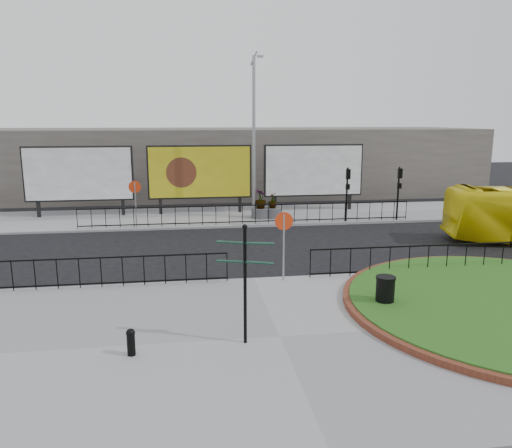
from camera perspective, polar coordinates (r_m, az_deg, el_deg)
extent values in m
plane|color=black|center=(18.18, -0.22, -6.53)|extent=(90.00, 90.00, 0.00)
cube|color=gray|center=(13.57, 2.72, -12.94)|extent=(30.00, 10.00, 0.12)
cube|color=gray|center=(29.73, -3.37, 0.89)|extent=(44.00, 6.00, 0.12)
cylinder|color=gray|center=(26.98, -13.59, 2.15)|extent=(0.07, 0.07, 2.40)
cylinder|color=red|center=(26.84, -13.69, 4.15)|extent=(0.64, 0.03, 0.64)
cylinder|color=white|center=(26.86, -13.68, 4.16)|extent=(0.50, 0.03, 0.50)
cylinder|color=gray|center=(17.58, 3.18, -2.70)|extent=(0.07, 0.07, 2.40)
cylinder|color=red|center=(17.37, 3.22, 0.33)|extent=(0.64, 0.03, 0.64)
cylinder|color=white|center=(17.39, 3.21, 0.34)|extent=(0.50, 0.03, 0.50)
cube|color=black|center=(31.70, -23.59, 1.62)|extent=(0.18, 0.18, 1.00)
cube|color=black|center=(30.75, -14.95, 1.93)|extent=(0.18, 0.18, 1.00)
cube|color=black|center=(30.87, -19.59, 5.44)|extent=(6.20, 0.25, 3.20)
cube|color=white|center=(30.71, -19.65, 5.40)|extent=(6.00, 0.06, 3.00)
cube|color=black|center=(30.56, -10.85, 2.06)|extent=(0.18, 0.18, 1.00)
cube|color=black|center=(30.69, -1.86, 2.32)|extent=(0.18, 0.18, 1.00)
cube|color=black|center=(30.26, -6.43, 5.93)|extent=(6.20, 0.25, 3.20)
cube|color=gold|center=(30.10, -6.43, 5.90)|extent=(6.00, 0.06, 3.00)
cube|color=black|center=(31.00, 2.19, 2.41)|extent=(0.18, 0.18, 1.00)
cube|color=black|center=(32.19, 10.64, 2.57)|extent=(0.18, 0.18, 1.00)
cube|color=black|center=(31.24, 6.58, 6.12)|extent=(6.20, 0.25, 3.20)
cube|color=white|center=(31.09, 6.65, 6.09)|extent=(6.00, 0.06, 3.00)
cylinder|color=gray|center=(28.36, -0.25, 9.66)|extent=(0.18, 0.18, 9.00)
cylinder|color=gray|center=(28.52, -0.26, 18.42)|extent=(0.43, 0.10, 0.77)
cube|color=gray|center=(28.58, 0.47, 18.61)|extent=(0.35, 0.15, 0.12)
cylinder|color=black|center=(28.22, 10.33, 3.33)|extent=(0.10, 0.10, 3.00)
cube|color=black|center=(27.96, 10.49, 5.62)|extent=(0.22, 0.18, 0.55)
cube|color=black|center=(28.05, 10.44, 4.20)|extent=(0.20, 0.16, 0.30)
cylinder|color=black|center=(29.30, 15.92, 3.38)|extent=(0.10, 0.10, 3.00)
cube|color=black|center=(29.05, 16.14, 5.59)|extent=(0.22, 0.18, 0.55)
cube|color=black|center=(29.13, 16.06, 4.22)|extent=(0.20, 0.16, 0.30)
cube|color=#68615B|center=(39.29, -4.63, 7.17)|extent=(40.00, 10.00, 5.00)
cylinder|color=black|center=(12.64, -1.26, -7.20)|extent=(0.08, 0.08, 3.00)
sphere|color=black|center=(12.21, -1.29, -0.33)|extent=(0.13, 0.13, 0.13)
cube|color=#0D3222|center=(12.40, -2.96, -2.09)|extent=(0.70, 0.37, 0.03)
cube|color=#0D3222|center=(12.28, 0.46, -2.22)|extent=(0.72, 0.28, 0.03)
cube|color=#0D3222|center=(12.49, -2.98, -4.26)|extent=(0.71, 0.31, 0.03)
cube|color=#0D3222|center=(12.35, 0.42, -4.44)|extent=(0.70, 0.37, 0.03)
cylinder|color=black|center=(12.82, -14.09, -13.21)|extent=(0.20, 0.20, 0.55)
sphere|color=black|center=(12.69, -14.15, -11.99)|extent=(0.22, 0.22, 0.22)
cylinder|color=black|center=(15.74, 14.53, -7.66)|extent=(0.56, 0.56, 0.93)
cylinder|color=black|center=(15.58, 14.63, -5.94)|extent=(0.60, 0.60, 0.06)
cylinder|color=#4C4C4F|center=(28.90, 0.52, 1.27)|extent=(1.06, 1.06, 0.55)
imported|color=#284F15|center=(28.76, 0.52, 2.88)|extent=(0.87, 0.87, 1.10)
cylinder|color=#4C4C4F|center=(29.01, 1.89, 1.30)|extent=(1.06, 1.06, 0.55)
imported|color=#284F15|center=(28.89, 1.90, 2.71)|extent=(0.67, 0.67, 0.89)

